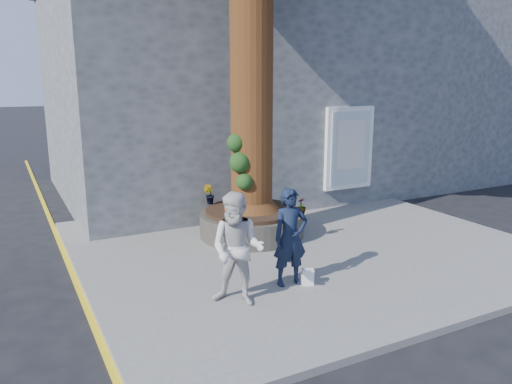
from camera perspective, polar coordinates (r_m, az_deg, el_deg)
name	(u,v)px	position (r m, az deg, el deg)	size (l,w,h in m)	color
ground	(262,278)	(9.20, 0.74, -9.75)	(120.00, 120.00, 0.00)	black
pavement	(302,246)	(10.70, 5.33, -6.14)	(9.00, 8.00, 0.12)	slate
yellow_line	(79,289)	(9.25, -19.61, -10.43)	(0.10, 30.00, 0.01)	yellow
stone_shop	(225,90)	(16.06, -3.55, 11.58)	(10.30, 8.30, 6.30)	#515456
neighbour_shop	(414,91)	(20.64, 17.58, 10.90)	(6.00, 8.00, 6.00)	#515456
planter	(252,222)	(11.09, -0.49, -3.48)	(2.30, 2.30, 0.60)	black
man	(290,237)	(8.37, 3.95, -5.18)	(0.61, 0.40, 1.67)	black
woman	(237,249)	(7.64, -2.13, -6.55)	(0.86, 0.67, 1.77)	silver
shopping_bag	(308,277)	(8.60, 5.92, -9.63)	(0.20, 0.12, 0.28)	white
plant_a	(250,198)	(11.29, -0.68, -0.69)	(0.17, 0.12, 0.33)	gray
plant_b	(209,194)	(11.43, -5.39, -0.28)	(0.24, 0.24, 0.44)	gray
plant_c	(301,206)	(10.60, 5.20, -1.59)	(0.20, 0.20, 0.35)	gray
plant_d	(252,193)	(11.90, -0.43, -0.13)	(0.24, 0.21, 0.27)	gray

